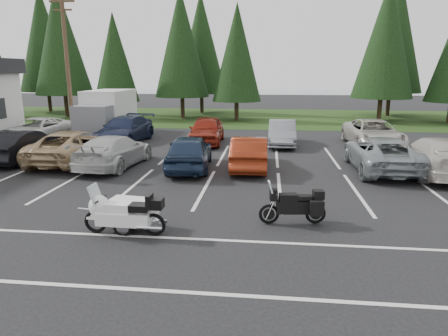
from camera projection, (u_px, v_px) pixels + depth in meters
The scene contains 29 objects.
ground at pixel (186, 196), 13.64m from camera, with size 120.00×120.00×0.00m, color black.
grass_strip at pixel (239, 117), 36.81m from camera, with size 80.00×16.00×0.01m, color #1C3711.
lake_water at pixel (276, 96), 66.31m from camera, with size 70.00×50.00×0.02m, color slate.
utility_pole at pixel (67, 62), 25.18m from camera, with size 1.60×0.26×9.00m.
box_truck at pixel (104, 113), 26.22m from camera, with size 2.40×5.60×2.90m, color silver, non-canonical shape.
stall_markings at pixel (196, 180), 15.57m from camera, with size 32.00×16.00×0.01m, color silver.
conifer_2 at pixel (60, 39), 35.71m from camera, with size 5.10×5.10×11.89m.
conifer_3 at pixel (115, 57), 34.17m from camera, with size 3.87×3.87×9.02m.
conifer_4 at pixel (181, 43), 34.73m from camera, with size 4.80×4.80×11.17m.
conifer_5 at pixel (237, 53), 33.15m from camera, with size 4.14×4.14×9.63m.
conifer_6 at pixel (386, 38), 32.10m from camera, with size 4.93×4.93×11.48m.
conifer_back_a at pixel (43, 40), 40.14m from camera, with size 5.28×5.28×12.30m.
conifer_back_b at pixel (201, 43), 39.01m from camera, with size 4.97×4.97×11.58m.
conifer_back_c at pixel (395, 33), 36.23m from camera, with size 5.50×5.50×12.81m.
car_near_1 at pixel (23, 145), 18.84m from camera, with size 1.57×4.51×1.48m, color black.
car_near_2 at pixel (74, 146), 18.54m from camera, with size 2.50×5.41×1.50m, color tan.
car_near_3 at pixel (114, 151), 17.70m from camera, with size 1.99×4.89×1.42m, color #BABAB7.
car_near_4 at pixel (189, 152), 17.26m from camera, with size 1.80×4.48×1.53m, color #1A2841.
car_near_5 at pixel (249, 152), 17.37m from camera, with size 1.50×4.31×1.42m, color maroon.
car_near_6 at pixel (382, 154), 16.97m from camera, with size 2.44×5.30×1.47m, color gray.
car_near_7 at pixel (437, 156), 16.33m from camera, with size 2.18×5.35×1.55m, color beige.
car_far_0 at pixel (37, 130), 23.85m from camera, with size 2.38×5.17×1.44m, color white.
car_far_1 at pixel (125, 130), 23.63m from camera, with size 2.15×5.29×1.54m, color #161E39.
car_far_2 at pixel (206, 130), 23.40m from camera, with size 1.85×4.60×1.57m, color maroon.
car_far_3 at pixel (282, 133), 22.82m from camera, with size 1.49×4.27×1.41m, color slate.
car_far_4 at pixel (373, 133), 22.33m from camera, with size 2.50×5.41×1.50m, color #BAB2AA.
touring_motorcycle at pixel (124, 210), 10.31m from camera, with size 2.43×0.75×1.35m, color white, non-canonical shape.
cargo_trailer at pixel (131, 214), 10.75m from camera, with size 1.76×0.99×0.81m, color white, non-canonical shape.
adventure_motorcycle at pixel (293, 202), 11.04m from camera, with size 2.07×0.72×1.26m, color black, non-canonical shape.
Camera 1 is at (2.73, -12.80, 4.18)m, focal length 32.00 mm.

